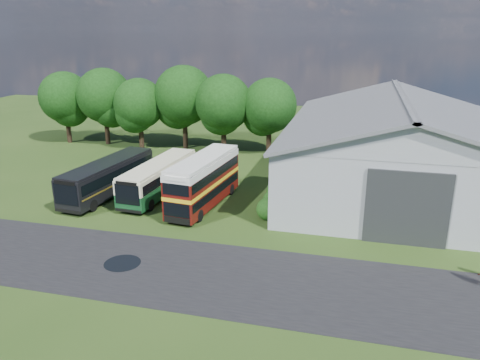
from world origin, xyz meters
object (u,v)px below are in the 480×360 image
(bus_dark_single, at_px, (108,177))
(storage_shed, at_px, (398,141))
(bus_maroon_double, at_px, (204,182))
(bus_green_single, at_px, (159,178))

(bus_dark_single, bearing_deg, storage_shed, 24.61)
(bus_maroon_double, relative_size, bus_dark_single, 0.88)
(storage_shed, relative_size, bus_green_single, 2.40)
(bus_green_single, bearing_deg, bus_dark_single, -161.70)
(storage_shed, distance_m, bus_maroon_double, 17.25)
(storage_shed, distance_m, bus_dark_single, 24.95)
(storage_shed, bearing_deg, bus_green_single, -160.08)
(bus_green_single, distance_m, bus_maroon_double, 4.76)
(storage_shed, height_order, bus_dark_single, storage_shed)
(bus_green_single, relative_size, bus_maroon_double, 1.09)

